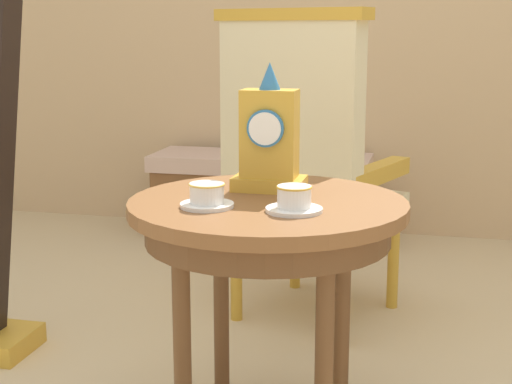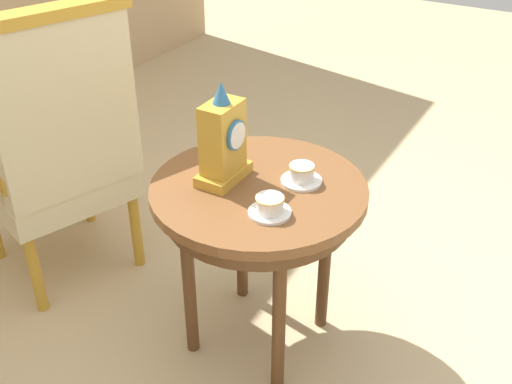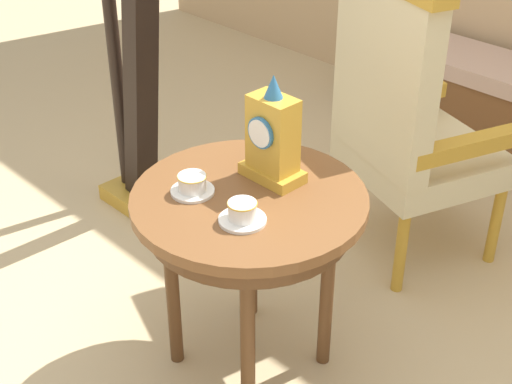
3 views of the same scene
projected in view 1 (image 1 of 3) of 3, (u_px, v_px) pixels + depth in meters
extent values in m
cylinder|color=brown|center=(268.00, 207.00, 1.91)|extent=(0.70, 0.70, 0.03)
cylinder|color=#56351C|center=(268.00, 227.00, 1.92)|extent=(0.62, 0.62, 0.07)
cylinder|color=#56351C|center=(342.00, 311.00, 2.10)|extent=(0.04, 0.04, 0.62)
cylinder|color=#56351C|center=(221.00, 301.00, 2.18)|extent=(0.04, 0.04, 0.62)
cylinder|color=#56351C|center=(182.00, 350.00, 1.85)|extent=(0.04, 0.04, 0.62)
cylinder|color=#56351C|center=(324.00, 364.00, 1.77)|extent=(0.04, 0.04, 0.62)
cylinder|color=white|center=(207.00, 205.00, 1.83)|extent=(0.13, 0.13, 0.01)
cylinder|color=white|center=(207.00, 193.00, 1.82)|extent=(0.08, 0.08, 0.05)
torus|color=gold|center=(207.00, 184.00, 1.82)|extent=(0.09, 0.09, 0.00)
cylinder|color=white|center=(294.00, 210.00, 1.78)|extent=(0.13, 0.13, 0.01)
cylinder|color=white|center=(294.00, 197.00, 1.78)|extent=(0.08, 0.08, 0.05)
torus|color=gold|center=(294.00, 187.00, 1.77)|extent=(0.08, 0.08, 0.00)
cube|color=gold|center=(269.00, 183.00, 2.02)|extent=(0.19, 0.11, 0.04)
cube|color=gold|center=(270.00, 134.00, 1.99)|extent=(0.14, 0.09, 0.23)
cylinder|color=teal|center=(265.00, 128.00, 1.94)|extent=(0.10, 0.01, 0.10)
cylinder|color=white|center=(265.00, 129.00, 1.93)|extent=(0.08, 0.00, 0.08)
cone|color=teal|center=(270.00, 76.00, 1.96)|extent=(0.06, 0.06, 0.07)
cube|color=beige|center=(317.00, 211.00, 2.86)|extent=(0.66, 0.66, 0.11)
cube|color=beige|center=(289.00, 117.00, 2.60)|extent=(0.52, 0.26, 0.64)
cube|color=gold|center=(290.00, 14.00, 2.52)|extent=(0.56, 0.28, 0.04)
cube|color=gold|center=(376.00, 174.00, 2.70)|extent=(0.22, 0.46, 0.06)
cube|color=gold|center=(266.00, 162.00, 2.94)|extent=(0.22, 0.46, 0.06)
cylinder|color=gold|center=(393.00, 264.00, 2.97)|extent=(0.04, 0.04, 0.35)
cylinder|color=gold|center=(295.00, 247.00, 3.20)|extent=(0.04, 0.04, 0.35)
cylinder|color=gold|center=(343.00, 297.00, 2.61)|extent=(0.04, 0.04, 0.35)
cylinder|color=gold|center=(236.00, 275.00, 2.84)|extent=(0.04, 0.04, 0.35)
cube|color=#CCA893|center=(261.00, 163.00, 3.92)|extent=(1.12, 0.40, 0.08)
cube|color=brown|center=(261.00, 204.00, 3.97)|extent=(1.07, 0.38, 0.36)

